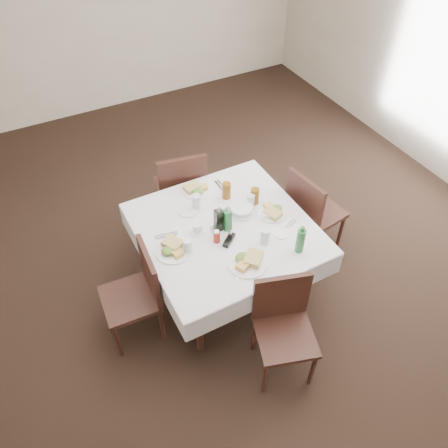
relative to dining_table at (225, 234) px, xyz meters
name	(u,v)px	position (x,y,z in m)	size (l,w,h in m)	color
ground_plane	(220,267)	(0.05, 0.20, -0.69)	(7.00, 7.00, 0.00)	black
room_shell	(219,113)	(0.05, 0.20, 1.03)	(6.04, 7.04, 2.80)	#C5B397
dining_table	(225,234)	(0.00, 0.00, 0.00)	(1.40, 1.40, 0.76)	black
chair_north	(182,187)	(-0.03, 0.87, -0.12)	(0.54, 0.54, 0.99)	black
chair_south	(283,321)	(0.04, -0.86, -0.17)	(0.54, 0.54, 0.91)	black
chair_east	(310,209)	(0.92, 0.03, -0.14)	(0.51, 0.51, 0.95)	black
chair_west	(139,289)	(-0.82, -0.09, -0.17)	(0.46, 0.46, 0.91)	black
meal_north	(196,189)	(-0.02, 0.53, 0.10)	(0.27, 0.27, 0.06)	white
meal_south	(248,261)	(-0.03, -0.42, 0.10)	(0.30, 0.30, 0.07)	white
meal_east	(273,211)	(0.44, -0.04, 0.10)	(0.27, 0.27, 0.06)	white
meal_west	(173,249)	(-0.49, -0.04, 0.10)	(0.29, 0.29, 0.06)	white
side_plate_a	(188,211)	(-0.20, 0.32, 0.08)	(0.17, 0.17, 0.01)	white
side_plate_b	(281,233)	(0.37, -0.28, 0.08)	(0.14, 0.14, 0.01)	white
water_n	(196,202)	(-0.11, 0.33, 0.15)	(0.08, 0.08, 0.14)	silver
water_s	(265,236)	(0.20, -0.30, 0.15)	(0.08, 0.08, 0.14)	silver
water_e	(251,200)	(0.32, 0.13, 0.14)	(0.07, 0.07, 0.13)	silver
water_w	(188,246)	(-0.39, -0.10, 0.14)	(0.07, 0.07, 0.13)	silver
iced_tea_a	(227,191)	(0.18, 0.32, 0.16)	(0.08, 0.08, 0.16)	brown
iced_tea_b	(255,196)	(0.37, 0.15, 0.15)	(0.07, 0.07, 0.16)	brown
bread_basket	(242,210)	(0.20, 0.09, 0.11)	(0.21, 0.21, 0.07)	silver
oil_cruet_dark	(219,219)	(-0.06, 0.01, 0.19)	(0.06, 0.06, 0.26)	black
oil_cruet_green	(227,219)	(0.01, -0.02, 0.19)	(0.06, 0.06, 0.26)	#256F34
ketchup_bottle	(217,237)	(-0.14, -0.11, 0.13)	(0.05, 0.05, 0.12)	maroon
salt_shaker	(212,228)	(-0.12, 0.01, 0.11)	(0.03, 0.03, 0.07)	white
pepper_shaker	(230,235)	(-0.03, -0.13, 0.11)	(0.03, 0.03, 0.07)	#43291D
coffee_mug	(198,228)	(-0.23, 0.06, 0.12)	(0.13, 0.13, 0.09)	white
sunglasses	(229,240)	(-0.05, -0.16, 0.09)	(0.15, 0.13, 0.03)	black
green_bottle	(301,240)	(0.39, -0.50, 0.19)	(0.07, 0.07, 0.26)	#256F34
sugar_caddy	(267,216)	(0.37, -0.07, 0.10)	(0.10, 0.08, 0.05)	white
cutlery_n	(221,186)	(0.21, 0.48, 0.08)	(0.05, 0.19, 0.01)	silver
cutlery_s	(236,270)	(-0.14, -0.44, 0.08)	(0.08, 0.17, 0.01)	silver
cutlery_e	(290,225)	(0.48, -0.23, 0.08)	(0.17, 0.10, 0.01)	silver
cutlery_w	(167,235)	(-0.47, 0.14, 0.08)	(0.19, 0.08, 0.01)	silver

